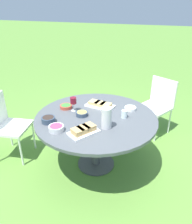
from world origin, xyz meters
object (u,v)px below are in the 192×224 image
dining_table (96,123)px  chair_near_right (6,122)px  chair_near_left (158,102)px  wine_glass (73,101)px  water_pitcher (106,118)px  handbag (94,109)px

dining_table → chair_near_right: (1.20, 0.22, -0.11)m
chair_near_left → wine_glass: 1.49m
chair_near_right → water_pitcher: water_pitcher is taller
chair_near_right → chair_near_left: bearing=-143.2°
chair_near_right → wine_glass: bearing=-163.7°
chair_near_left → handbag: size_ratio=2.42×
chair_near_right → wine_glass: (-0.89, -0.26, 0.34)m
dining_table → chair_near_left: size_ratio=1.65×
chair_near_left → handbag: bearing=-7.2°
chair_near_left → handbag: 1.23m
chair_near_left → chair_near_right: 2.28m
wine_glass → dining_table: bearing=172.8°
chair_near_left → chair_near_right: size_ratio=1.00×
wine_glass → chair_near_left: bearing=-130.4°
dining_table → wine_glass: 0.39m
chair_near_left → water_pitcher: bearing=72.1°
water_pitcher → handbag: size_ratio=0.65×
chair_near_left → chair_near_right: (1.83, 1.37, 0.00)m
dining_table → handbag: dining_table is taller
water_pitcher → handbag: bearing=-64.2°
chair_near_right → water_pitcher: (-1.39, -0.02, 0.32)m
chair_near_right → water_pitcher: 1.43m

